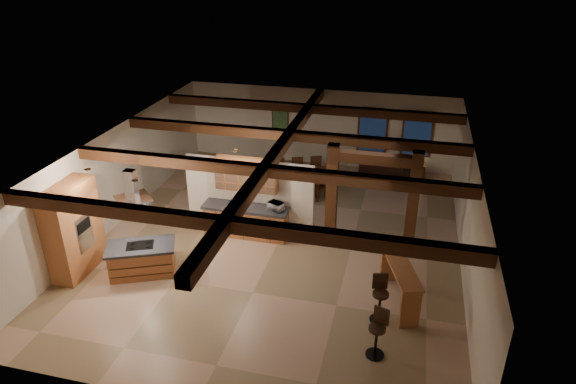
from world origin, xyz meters
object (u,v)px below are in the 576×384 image
dining_table (299,183)px  bar_counter (400,278)px  kitchen_island (142,259)px  sofa (387,168)px

dining_table → bar_counter: (3.60, -5.29, 0.35)m
kitchen_island → dining_table: 6.33m
sofa → bar_counter: (0.80, -7.46, 0.41)m
dining_table → bar_counter: bar_counter is taller
kitchen_island → sofa: 9.65m
sofa → bar_counter: 7.51m
kitchen_island → bar_counter: size_ratio=0.95×
sofa → bar_counter: size_ratio=0.95×
kitchen_island → dining_table: size_ratio=0.99×
bar_counter → kitchen_island: bearing=-176.8°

